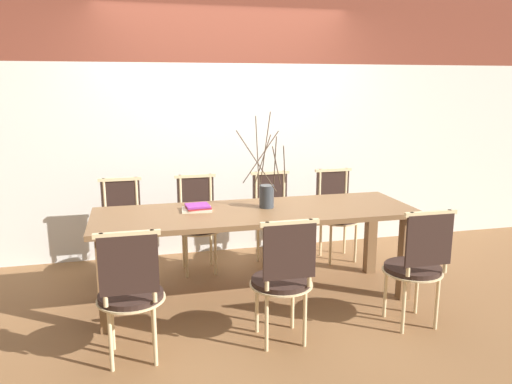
# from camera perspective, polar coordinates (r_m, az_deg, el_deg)

# --- Properties ---
(ground_plane) EXTENTS (16.00, 16.00, 0.00)m
(ground_plane) POSITION_cam_1_polar(r_m,az_deg,el_deg) (4.26, 0.00, -11.94)
(ground_plane) COLOR brown
(wall_rear) EXTENTS (12.00, 0.06, 3.20)m
(wall_rear) POSITION_cam_1_polar(r_m,az_deg,el_deg) (5.16, -3.52, 10.60)
(wall_rear) COLOR silver
(wall_rear) RESTS_ON ground_plane
(dining_table) EXTENTS (2.57, 0.82, 0.75)m
(dining_table) POSITION_cam_1_polar(r_m,az_deg,el_deg) (4.04, 0.00, -3.47)
(dining_table) COLOR brown
(dining_table) RESTS_ON ground_plane
(chair_near_leftend) EXTENTS (0.43, 0.43, 0.91)m
(chair_near_leftend) POSITION_cam_1_polar(r_m,az_deg,el_deg) (3.27, -14.15, -10.85)
(chair_near_leftend) COLOR black
(chair_near_leftend) RESTS_ON ground_plane
(chair_near_left) EXTENTS (0.43, 0.43, 0.91)m
(chair_near_left) POSITION_cam_1_polar(r_m,az_deg,el_deg) (3.39, 3.07, -9.56)
(chair_near_left) COLOR black
(chair_near_left) RESTS_ON ground_plane
(chair_near_center) EXTENTS (0.43, 0.43, 0.91)m
(chair_near_center) POSITION_cam_1_polar(r_m,az_deg,el_deg) (3.79, 17.90, -7.76)
(chair_near_center) COLOR black
(chair_near_center) RESTS_ON ground_plane
(chair_far_leftend) EXTENTS (0.43, 0.43, 0.91)m
(chair_far_leftend) POSITION_cam_1_polar(r_m,az_deg,el_deg) (4.71, -15.07, -3.69)
(chair_far_leftend) COLOR black
(chair_far_leftend) RESTS_ON ground_plane
(chair_far_left) EXTENTS (0.43, 0.43, 0.91)m
(chair_far_left) POSITION_cam_1_polar(r_m,az_deg,el_deg) (4.74, -6.67, -3.24)
(chair_far_left) COLOR black
(chair_far_left) RESTS_ON ground_plane
(chair_far_center) EXTENTS (0.43, 0.43, 0.91)m
(chair_far_center) POSITION_cam_1_polar(r_m,az_deg,el_deg) (4.89, 1.99, -2.70)
(chair_far_center) COLOR black
(chair_far_center) RESTS_ON ground_plane
(chair_far_right) EXTENTS (0.43, 0.43, 0.91)m
(chair_far_right) POSITION_cam_1_polar(r_m,az_deg,el_deg) (5.10, 9.22, -2.20)
(chair_far_right) COLOR black
(chair_far_right) RESTS_ON ground_plane
(vase_centerpiece) EXTENTS (0.44, 0.43, 0.78)m
(vase_centerpiece) POSITION_cam_1_polar(r_m,az_deg,el_deg) (4.08, 1.22, -0.13)
(vase_centerpiece) COLOR #33383D
(vase_centerpiece) RESTS_ON dining_table
(book_stack) EXTENTS (0.25, 0.20, 0.05)m
(book_stack) POSITION_cam_1_polar(r_m,az_deg,el_deg) (4.03, -6.73, -1.81)
(book_stack) COLOR beige
(book_stack) RESTS_ON dining_table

